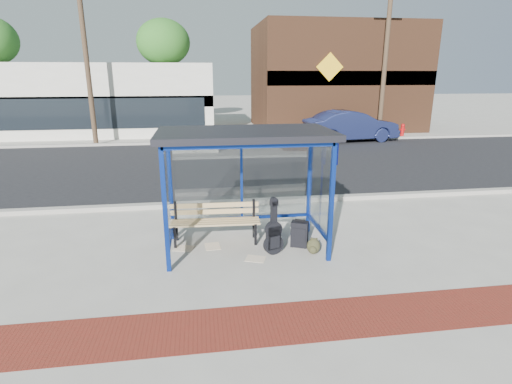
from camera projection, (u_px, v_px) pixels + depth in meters
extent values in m
plane|color=#B2ADA0|center=(246.00, 249.00, 8.18)|extent=(120.00, 120.00, 0.00)
cube|color=maroon|center=(268.00, 324.00, 5.71)|extent=(60.00, 1.00, 0.01)
cube|color=gray|center=(234.00, 202.00, 10.91)|extent=(60.00, 0.25, 0.12)
cube|color=black|center=(222.00, 164.00, 15.77)|extent=(60.00, 10.00, 0.00)
cube|color=gray|center=(216.00, 142.00, 20.59)|extent=(60.00, 0.25, 0.12)
cube|color=#B2ADA0|center=(214.00, 137.00, 22.41)|extent=(60.00, 4.00, 0.01)
cube|color=navy|center=(165.00, 211.00, 6.93)|extent=(0.08, 0.08, 2.30)
cube|color=navy|center=(331.00, 203.00, 7.34)|extent=(0.08, 0.08, 2.30)
cube|color=navy|center=(170.00, 188.00, 8.36)|extent=(0.08, 0.08, 2.30)
cube|color=navy|center=(309.00, 182.00, 8.77)|extent=(0.08, 0.08, 2.30)
cube|color=navy|center=(241.00, 133.00, 8.24)|extent=(3.00, 0.08, 0.08)
cube|color=navy|center=(250.00, 146.00, 6.82)|extent=(3.00, 0.08, 0.08)
cube|color=navy|center=(164.00, 141.00, 7.33)|extent=(0.08, 1.50, 0.08)
cube|color=navy|center=(322.00, 137.00, 7.74)|extent=(0.08, 1.50, 0.08)
cube|color=navy|center=(242.00, 218.00, 8.77)|extent=(3.00, 0.08, 0.06)
cube|color=navy|center=(170.00, 234.00, 7.86)|extent=(0.08, 1.50, 0.06)
cube|color=navy|center=(318.00, 227.00, 8.27)|extent=(0.08, 1.50, 0.06)
cube|color=navy|center=(241.00, 176.00, 8.50)|extent=(0.05, 0.05, 1.90)
cube|color=silver|center=(241.00, 178.00, 8.52)|extent=(2.84, 0.01, 1.82)
cube|color=silver|center=(168.00, 190.00, 7.60)|extent=(0.02, 1.34, 1.82)
cube|color=silver|center=(320.00, 184.00, 8.01)|extent=(0.02, 1.34, 1.82)
cube|color=black|center=(245.00, 134.00, 7.50)|extent=(3.30, 1.80, 0.12)
cube|color=silver|center=(58.00, 99.00, 23.46)|extent=(18.00, 6.00, 4.00)
cube|color=black|center=(39.00, 103.00, 20.66)|extent=(18.00, 0.10, 0.60)
cube|color=black|center=(40.00, 115.00, 20.76)|extent=(17.00, 0.04, 1.60)
cube|color=#59331E|center=(334.00, 78.00, 25.91)|extent=(10.00, 7.00, 6.40)
cube|color=black|center=(354.00, 78.00, 22.64)|extent=(10.00, 0.10, 0.80)
cube|color=yellow|center=(330.00, 67.00, 22.17)|extent=(1.56, 0.06, 1.56)
cylinder|color=#4C3826|center=(166.00, 88.00, 27.93)|extent=(0.36, 0.36, 5.00)
ellipsoid|color=#25601B|center=(163.00, 42.00, 27.08)|extent=(3.60, 3.60, 3.06)
cylinder|color=#4C3826|center=(376.00, 87.00, 30.04)|extent=(0.36, 0.36, 5.00)
ellipsoid|color=#25601B|center=(379.00, 44.00, 29.19)|extent=(3.60, 3.60, 3.06)
cylinder|color=#4C3826|center=(87.00, 61.00, 18.93)|extent=(0.24, 0.24, 8.00)
cylinder|color=#4C3826|center=(385.00, 63.00, 20.98)|extent=(0.24, 0.24, 8.00)
cube|color=black|center=(175.00, 238.00, 8.14)|extent=(0.05, 0.05, 0.47)
cube|color=black|center=(176.00, 221.00, 8.46)|extent=(0.05, 0.05, 0.88)
cube|color=black|center=(176.00, 234.00, 8.33)|extent=(0.07, 0.42, 0.05)
cube|color=black|center=(256.00, 234.00, 8.29)|extent=(0.05, 0.05, 0.47)
cube|color=black|center=(254.00, 218.00, 8.62)|extent=(0.05, 0.05, 0.88)
cube|color=black|center=(255.00, 231.00, 8.49)|extent=(0.07, 0.42, 0.05)
cube|color=tan|center=(215.00, 225.00, 8.18)|extent=(1.87, 0.17, 0.04)
cube|color=tan|center=(215.00, 223.00, 8.29)|extent=(1.87, 0.17, 0.04)
cube|color=tan|center=(215.00, 221.00, 8.40)|extent=(1.87, 0.17, 0.04)
cube|color=tan|center=(215.00, 219.00, 8.50)|extent=(1.87, 0.17, 0.04)
cube|color=tan|center=(215.00, 212.00, 8.50)|extent=(1.86, 0.11, 0.10)
cube|color=tan|center=(215.00, 205.00, 8.46)|extent=(1.86, 0.11, 0.10)
cylinder|color=black|center=(273.00, 244.00, 7.89)|extent=(0.42, 0.24, 0.40)
cylinder|color=black|center=(274.00, 229.00, 7.80)|extent=(0.36, 0.22, 0.34)
cube|color=black|center=(273.00, 237.00, 7.84)|extent=(0.31, 0.20, 0.48)
cube|color=black|center=(274.00, 214.00, 7.70)|extent=(0.13, 0.13, 0.48)
cube|color=black|center=(274.00, 203.00, 7.64)|extent=(0.17, 0.14, 0.10)
cube|color=black|center=(300.00, 234.00, 8.20)|extent=(0.40, 0.33, 0.53)
cylinder|color=black|center=(293.00, 245.00, 8.31)|extent=(0.12, 0.20, 0.05)
cylinder|color=black|center=(305.00, 246.00, 8.24)|extent=(0.12, 0.20, 0.05)
cube|color=black|center=(300.00, 220.00, 8.12)|extent=(0.21, 0.12, 0.04)
cube|color=black|center=(299.00, 235.00, 8.10)|extent=(0.25, 0.12, 0.29)
ellipsoid|color=#2C2C18|center=(313.00, 246.00, 7.91)|extent=(0.32, 0.28, 0.32)
ellipsoid|color=#2C2C18|center=(313.00, 250.00, 7.84)|extent=(0.18, 0.16, 0.16)
cube|color=#2C2C18|center=(314.00, 239.00, 7.89)|extent=(0.09, 0.07, 0.03)
cube|color=#0D1494|center=(332.00, 190.00, 8.21)|extent=(0.07, 0.07, 2.30)
cube|color=#0D1494|center=(336.00, 153.00, 8.00)|extent=(0.04, 0.29, 0.43)
cube|color=white|center=(184.00, 248.00, 8.18)|extent=(0.47, 0.41, 0.01)
cube|color=white|center=(256.00, 259.00, 7.72)|extent=(0.45, 0.41, 0.01)
cube|color=white|center=(213.00, 246.00, 8.28)|extent=(0.33, 0.41, 0.01)
imported|color=#1B234C|center=(351.00, 126.00, 20.96)|extent=(5.07, 2.31, 1.61)
cylinder|color=#B50C0E|center=(402.00, 131.00, 22.71)|extent=(0.20, 0.20, 0.59)
sphere|color=#B50C0E|center=(403.00, 126.00, 22.62)|extent=(0.22, 0.22, 0.22)
cylinder|color=#B50C0E|center=(403.00, 130.00, 22.68)|extent=(0.32, 0.11, 0.10)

